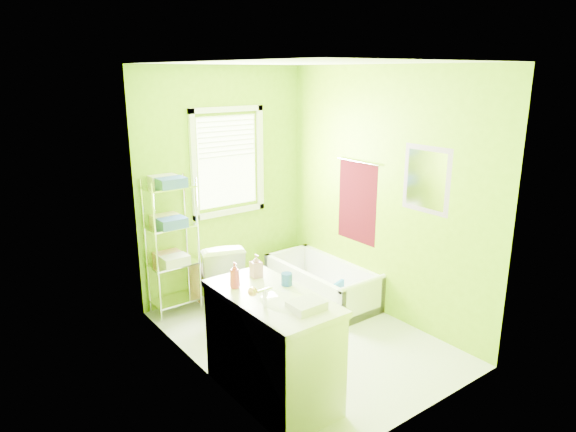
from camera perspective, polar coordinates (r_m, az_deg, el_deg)
ground at (r=5.20m, az=1.60°, el=-13.33°), size 2.90×2.90×0.00m
room_envelope at (r=4.65m, az=1.75°, el=3.56°), size 2.14×2.94×2.62m
window at (r=5.82m, az=-6.70°, el=6.63°), size 0.92×0.05×1.22m
door at (r=3.48m, az=-1.49°, el=-10.34°), size 0.09×0.80×2.00m
right_wall_decor at (r=5.38m, az=10.51°, el=2.52°), size 0.04×1.48×1.17m
bathtub at (r=5.93m, az=3.92°, el=-8.01°), size 0.64×1.37×0.44m
toilet at (r=5.69m, az=-7.70°, el=-6.37°), size 0.67×0.88×0.79m
vanity at (r=4.17m, az=-1.74°, el=-13.92°), size 0.60×1.17×1.09m
wire_shelf_unit at (r=5.51m, az=-12.85°, el=-1.69°), size 0.51×0.40×1.50m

